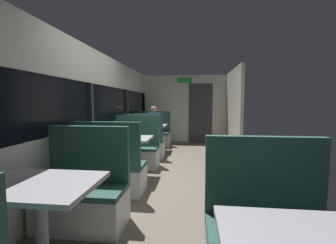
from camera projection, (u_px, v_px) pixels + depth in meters
The scene contains 14 objects.
ground_plane at pixel (174, 184), 3.83m from camera, with size 3.30×9.20×0.02m, color #665B4C.
carriage_window_panel_left at pixel (90, 118), 3.90m from camera, with size 0.09×8.48×2.30m.
carriage_end_bulkhead at pixel (186, 109), 7.88m from camera, with size 2.90×0.11×2.30m.
carriage_aisle_panel_right at pixel (233, 110), 6.54m from camera, with size 0.08×2.40×2.30m, color beige.
dining_table_near_window at pixel (40, 195), 1.81m from camera, with size 0.90×0.70×0.74m.
bench_near_window_facing_entry at pixel (83, 196), 2.53m from camera, with size 0.95×0.50×1.10m.
dining_table_mid_window at pixel (126, 143), 4.10m from camera, with size 0.90×0.70×0.74m.
bench_mid_window_facing_end at pixel (113, 172), 3.43m from camera, with size 0.95×0.50×1.10m.
bench_mid_window_facing_entry at pixel (136, 152), 4.82m from camera, with size 0.95×0.50×1.10m.
dining_table_far_window at pixel (150, 128), 6.39m from camera, with size 0.90×0.70×0.74m.
bench_far_window_facing_end at pixel (145, 144), 5.72m from camera, with size 0.95×0.50×1.10m.
bench_far_window_facing_entry at pixel (155, 136), 7.11m from camera, with size 0.95×0.50×1.10m.
bench_front_aisle_facing_entry at pixel (269, 240), 1.73m from camera, with size 0.95×0.50×1.10m.
seated_passenger at pixel (154, 129), 7.02m from camera, with size 0.47×0.55×1.26m.
Camera 1 is at (0.32, -3.71, 1.37)m, focal length 24.29 mm.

